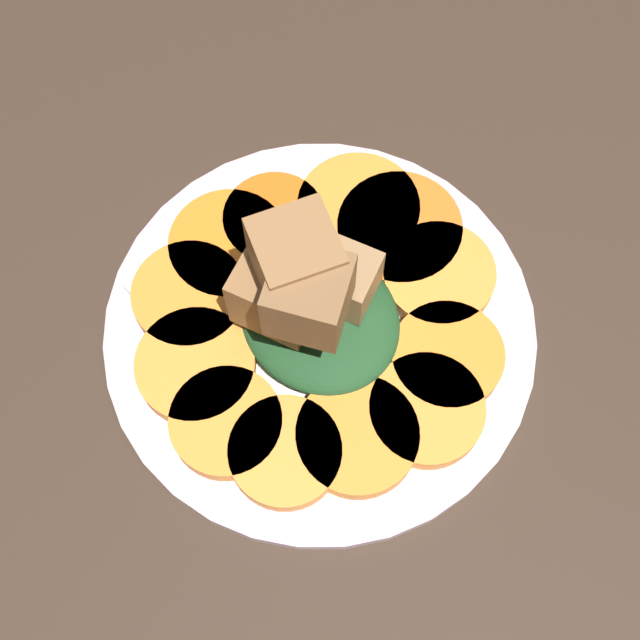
% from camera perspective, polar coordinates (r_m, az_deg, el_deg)
% --- Properties ---
extents(table_slab, '(1.20, 1.20, 0.02)m').
position_cam_1_polar(table_slab, '(0.56, -0.00, -1.21)').
color(table_slab, '#38281E').
rests_on(table_slab, ground).
extents(plate, '(0.26, 0.26, 0.01)m').
position_cam_1_polar(plate, '(0.54, -0.00, -0.63)').
color(plate, silver).
rests_on(plate, table_slab).
extents(carrot_slice_0, '(0.06, 0.06, 0.01)m').
position_cam_1_polar(carrot_slice_0, '(0.51, -6.02, -6.55)').
color(carrot_slice_0, orange).
rests_on(carrot_slice_0, plate).
extents(carrot_slice_1, '(0.06, 0.06, 0.01)m').
position_cam_1_polar(carrot_slice_1, '(0.51, -2.24, -8.47)').
color(carrot_slice_1, orange).
rests_on(carrot_slice_1, plate).
extents(carrot_slice_2, '(0.07, 0.07, 0.01)m').
position_cam_1_polar(carrot_slice_2, '(0.51, 2.39, -7.43)').
color(carrot_slice_2, orange).
rests_on(carrot_slice_2, plate).
extents(carrot_slice_3, '(0.07, 0.07, 0.01)m').
position_cam_1_polar(carrot_slice_3, '(0.52, 6.83, -5.76)').
color(carrot_slice_3, orange).
rests_on(carrot_slice_3, plate).
extents(carrot_slice_4, '(0.07, 0.07, 0.01)m').
position_cam_1_polar(carrot_slice_4, '(0.53, 8.13, -2.33)').
color(carrot_slice_4, orange).
rests_on(carrot_slice_4, plate).
extents(carrot_slice_5, '(0.07, 0.07, 0.01)m').
position_cam_1_polar(carrot_slice_5, '(0.55, 7.59, 2.83)').
color(carrot_slice_5, orange).
rests_on(carrot_slice_5, plate).
extents(carrot_slice_6, '(0.08, 0.08, 0.01)m').
position_cam_1_polar(carrot_slice_6, '(0.56, 5.09, 5.75)').
color(carrot_slice_6, orange).
rests_on(carrot_slice_6, plate).
extents(carrot_slice_7, '(0.08, 0.08, 0.01)m').
position_cam_1_polar(carrot_slice_7, '(0.56, 2.46, 7.03)').
color(carrot_slice_7, orange).
rests_on(carrot_slice_7, plate).
extents(carrot_slice_8, '(0.06, 0.06, 0.01)m').
position_cam_1_polar(carrot_slice_8, '(0.56, -2.93, 6.33)').
color(carrot_slice_8, orange).
rests_on(carrot_slice_8, plate).
extents(carrot_slice_9, '(0.07, 0.07, 0.01)m').
position_cam_1_polar(carrot_slice_9, '(0.55, -5.84, 4.72)').
color(carrot_slice_9, orange).
rests_on(carrot_slice_9, plate).
extents(carrot_slice_10, '(0.07, 0.07, 0.01)m').
position_cam_1_polar(carrot_slice_10, '(0.54, -8.35, 1.53)').
color(carrot_slice_10, orange).
rests_on(carrot_slice_10, plate).
extents(carrot_slice_11, '(0.07, 0.07, 0.01)m').
position_cam_1_polar(carrot_slice_11, '(0.53, -7.96, -2.94)').
color(carrot_slice_11, orange).
rests_on(carrot_slice_11, plate).
extents(center_pile, '(0.10, 0.09, 0.11)m').
position_cam_1_polar(center_pile, '(0.50, -0.65, 1.36)').
color(center_pile, '#1E4723').
rests_on(center_pile, plate).
extents(fork, '(0.18, 0.03, 0.00)m').
position_cam_1_polar(fork, '(0.53, -5.59, -3.16)').
color(fork, silver).
rests_on(fork, plate).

